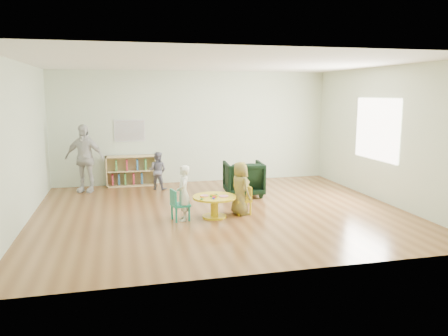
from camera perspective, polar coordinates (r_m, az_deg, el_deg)
The scene contains 11 objects.
room at distance 8.18m, azimuth -0.39°, elevation 7.20°, with size 7.10×7.00×2.80m.
activity_table at distance 8.01m, azimuth -1.27°, elevation -4.55°, with size 0.80×0.80×0.44m.
kid_chair_left at distance 7.86m, azimuth -6.01°, elevation -4.68°, with size 0.36×0.36×0.57m.
kid_chair_right at distance 8.26m, azimuth 2.75°, elevation -4.08°, with size 0.29×0.29×0.53m.
bookshelf at distance 10.99m, azimuth -12.10°, elevation -0.38°, with size 1.20×0.30×0.75m.
alphabet_poster at distance 10.99m, azimuth -12.23°, elevation 4.80°, with size 0.74×0.01×0.54m.
armchair at distance 9.71m, azimuth 2.58°, elevation -1.38°, with size 0.82×0.84×0.77m, color black.
child_left at distance 7.83m, azimuth -5.32°, elevation -3.27°, with size 0.36×0.24×1.00m, color white.
child_right at distance 8.16m, azimuth 2.15°, elevation -2.67°, with size 0.49×0.32×1.00m, color gold.
toddler at distance 10.42m, azimuth -8.66°, elevation -0.35°, with size 0.44×0.34×0.90m, color #151736.
adult_caretaker at distance 10.52m, azimuth -17.79°, elevation 1.22°, with size 0.92×0.38×1.56m, color silver.
Camera 1 is at (-1.84, -7.96, 2.25)m, focal length 35.00 mm.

